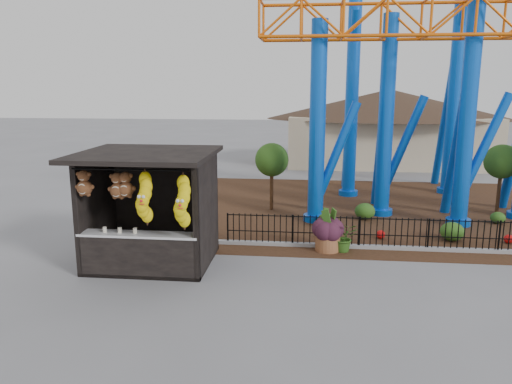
# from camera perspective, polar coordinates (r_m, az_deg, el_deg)

# --- Properties ---
(ground) EXTENTS (120.00, 120.00, 0.00)m
(ground) POSITION_cam_1_polar(r_m,az_deg,el_deg) (12.61, -0.02, -10.38)
(ground) COLOR slate
(ground) RESTS_ON ground
(mulch_bed) EXTENTS (18.00, 12.00, 0.02)m
(mulch_bed) POSITION_cam_1_polar(r_m,az_deg,el_deg) (20.35, 13.77, -1.94)
(mulch_bed) COLOR #331E11
(mulch_bed) RESTS_ON ground
(curb) EXTENTS (18.00, 0.18, 0.12)m
(curb) POSITION_cam_1_polar(r_m,az_deg,el_deg) (15.58, 16.11, -6.19)
(curb) COLOR gray
(curb) RESTS_ON ground
(prize_booth) EXTENTS (3.50, 3.40, 3.12)m
(prize_booth) POSITION_cam_1_polar(r_m,az_deg,el_deg) (13.62, -12.15, -2.23)
(prize_booth) COLOR black
(prize_booth) RESTS_ON ground
(picket_fence) EXTENTS (12.20, 0.06, 1.00)m
(picket_fence) POSITION_cam_1_polar(r_m,az_deg,el_deg) (15.64, 19.46, -4.66)
(picket_fence) COLOR black
(picket_fence) RESTS_ON ground
(roller_coaster) EXTENTS (11.00, 6.37, 10.82)m
(roller_coaster) POSITION_cam_1_polar(r_m,az_deg,el_deg) (20.25, 17.90, 16.13)
(roller_coaster) COLOR blue
(roller_coaster) RESTS_ON ground
(terracotta_planter) EXTENTS (0.96, 0.96, 0.56)m
(terracotta_planter) POSITION_cam_1_polar(r_m,az_deg,el_deg) (15.00, 8.18, -5.65)
(terracotta_planter) COLOR brown
(terracotta_planter) RESTS_ON ground
(planter_foliage) EXTENTS (0.70, 0.70, 0.64)m
(planter_foliage) POSITION_cam_1_polar(r_m,az_deg,el_deg) (14.83, 8.25, -3.44)
(planter_foliage) COLOR #341524
(planter_foliage) RESTS_ON terracotta_planter
(potted_plant) EXTENTS (0.84, 0.74, 0.89)m
(potted_plant) POSITION_cam_1_polar(r_m,az_deg,el_deg) (14.98, 10.00, -5.08)
(potted_plant) COLOR #1C5A1A
(potted_plant) RESTS_ON ground
(landscaping) EXTENTS (8.08, 3.12, 0.59)m
(landscaping) POSITION_cam_1_polar(r_m,az_deg,el_deg) (17.89, 18.96, -3.29)
(landscaping) COLOR #284D16
(landscaping) RESTS_ON mulch_bed
(pavilion) EXTENTS (15.00, 15.00, 4.80)m
(pavilion) POSITION_cam_1_polar(r_m,az_deg,el_deg) (31.99, 14.91, 8.55)
(pavilion) COLOR #BFAD8C
(pavilion) RESTS_ON ground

